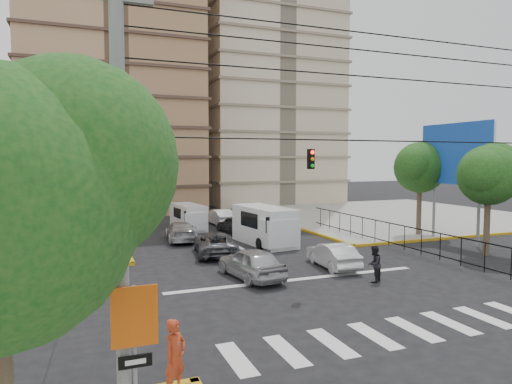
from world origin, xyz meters
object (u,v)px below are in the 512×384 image
car_silver_front_left (251,263)px  van_left_lane (189,218)px  van_right_lane (266,227)px  car_white_front_right (333,255)px  district_sign (135,331)px  pedestrian_sw_corner (175,357)px  traffic_light_nw (117,208)px  pedestrian_crosswalk (374,264)px

car_silver_front_left → van_left_lane: bearing=-100.4°
van_right_lane → car_white_front_right: size_ratio=1.44×
van_right_lane → van_left_lane: bearing=105.1°
district_sign → car_white_front_right: bearing=45.8°
district_sign → pedestrian_sw_corner: size_ratio=1.73×
traffic_light_nw → van_left_lane: (6.41, 10.53, -2.11)m
car_silver_front_left → pedestrian_crosswalk: pedestrian_crosswalk is taller
district_sign → pedestrian_sw_corner: district_sign is taller
traffic_light_nw → car_white_front_right: 12.03m
car_silver_front_left → pedestrian_crosswalk: size_ratio=2.58×
district_sign → car_silver_front_left: 13.42m
district_sign → van_left_lane: 28.58m
traffic_light_nw → district_sign: bearing=-93.4°
traffic_light_nw → van_right_lane: traffic_light_nw is taller
traffic_light_nw → pedestrian_crosswalk: size_ratio=2.53×
pedestrian_crosswalk → van_right_lane: bearing=-118.5°
van_left_lane → car_white_front_right: size_ratio=1.16×
traffic_light_nw → pedestrian_crosswalk: (10.94, -8.32, -2.24)m
traffic_light_nw → pedestrian_sw_corner: traffic_light_nw is taller
van_right_lane → pedestrian_crosswalk: size_ratio=3.38×
district_sign → van_right_lane: district_sign is taller
van_right_lane → van_left_lane: van_right_lane is taller
traffic_light_nw → car_silver_front_left: size_ratio=0.98×
pedestrian_sw_corner → car_silver_front_left: bearing=21.5°
pedestrian_crosswalk → car_white_front_right: bearing=-119.0°
van_right_lane → van_left_lane: 9.00m
car_white_front_right → pedestrian_crosswalk: (0.32, -3.21, 0.20)m
district_sign → car_silver_front_left: (6.76, 11.46, -1.69)m
district_sign → pedestrian_crosswalk: bearing=36.2°
district_sign → van_right_lane: 22.09m
van_left_lane → pedestrian_crosswalk: (4.52, -18.84, -0.13)m
car_silver_front_left → pedestrian_sw_corner: bearing=52.0°
van_right_lane → pedestrian_crosswalk: van_right_lane is taller
traffic_light_nw → pedestrian_sw_corner: bearing=-89.6°
district_sign → pedestrian_crosswalk: (11.94, 8.72, -1.58)m
traffic_light_nw → van_left_lane: 12.51m
district_sign → pedestrian_sw_corner: 2.41m
district_sign → van_left_lane: district_sign is taller
traffic_light_nw → pedestrian_sw_corner: (0.11, -15.41, -2.04)m
van_left_lane → pedestrian_crosswalk: van_left_lane is taller
traffic_light_nw → car_silver_front_left: bearing=-44.1°
van_right_lane → pedestrian_crosswalk: 10.58m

